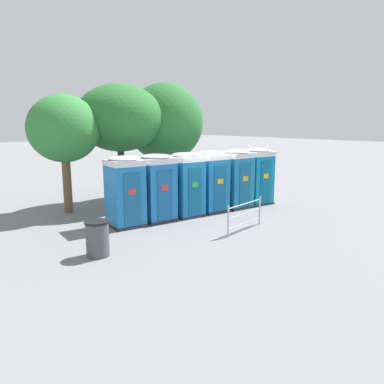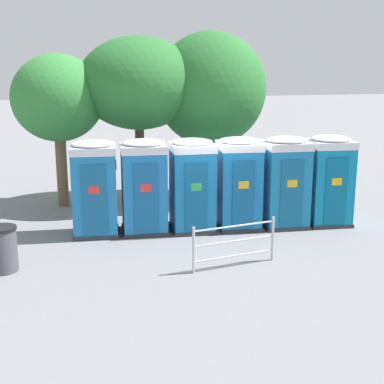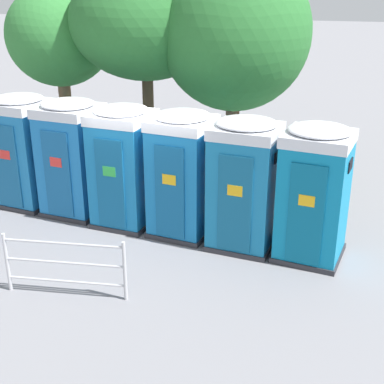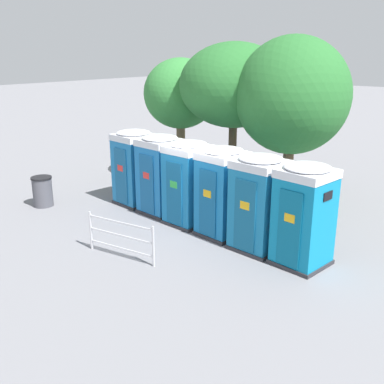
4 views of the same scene
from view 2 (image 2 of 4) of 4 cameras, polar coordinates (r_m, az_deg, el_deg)
The scene contains 12 objects.
ground_plane at distance 15.20m, azimuth 2.27°, elevation -3.60°, with size 120.00×120.00×0.00m, color slate.
portapotty_0 at distance 14.36m, azimuth -10.35°, elevation 0.47°, with size 1.33×1.33×2.54m.
portapotty_1 at distance 14.40m, azimuth -5.16°, elevation 0.67°, with size 1.32×1.30×2.54m.
portapotty_2 at distance 14.47m, azimuth 0.02°, elevation 0.79°, with size 1.25×1.29×2.54m.
portapotty_3 at distance 14.78m, azimuth 5.00°, elevation 1.00°, with size 1.30×1.33×2.54m.
portapotty_4 at distance 15.09m, azimuth 9.86°, elevation 1.12°, with size 1.33×1.31×2.54m.
portapotty_5 at distance 15.59m, azimuth 14.36°, elevation 1.29°, with size 1.34×1.35×2.54m.
street_tree_0 at distance 17.80m, azimuth 1.97°, elevation 10.85°, with size 3.63×3.63×5.52m.
street_tree_1 at distance 17.30m, azimuth -14.12°, elevation 9.60°, with size 2.85×2.85×4.79m.
street_tree_2 at distance 17.44m, azimuth -5.74°, elevation 11.43°, with size 3.85×3.85×5.35m.
trash_can at distance 12.49m, azimuth -19.59°, elevation -5.75°, with size 0.68×0.68×1.01m.
event_barrier at distance 12.06m, azimuth 4.55°, elevation -5.39°, with size 2.04×0.34×1.05m.
Camera 2 is at (-4.45, -13.84, 4.45)m, focal length 50.00 mm.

